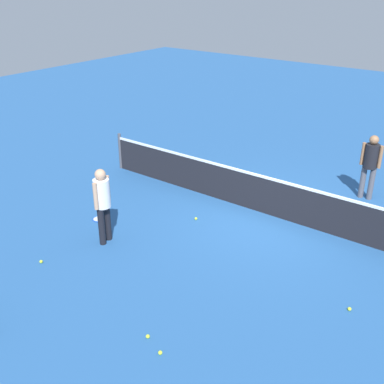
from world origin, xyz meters
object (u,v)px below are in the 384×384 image
at_px(tennis_racket_near_player, 100,218).
at_px(tennis_ball_stray_left, 196,219).
at_px(tennis_ball_midcourt, 160,353).
at_px(player_near_side, 102,200).
at_px(tennis_ball_baseline, 349,309).
at_px(tennis_ball_near_player, 41,262).
at_px(player_far_side, 370,162).
at_px(tennis_ball_by_net, 148,336).

xyz_separation_m(tennis_racket_near_player, tennis_ball_stray_left, (1.87, 1.34, 0.02)).
bearing_deg(tennis_ball_midcourt, player_near_side, 149.40).
distance_m(tennis_ball_midcourt, tennis_ball_baseline, 3.39).
relative_size(tennis_racket_near_player, tennis_ball_near_player, 9.20).
xyz_separation_m(player_far_side, tennis_ball_stray_left, (-2.80, -3.60, -0.98)).
relative_size(player_far_side, tennis_ball_stray_left, 25.76).
bearing_deg(tennis_racket_near_player, tennis_ball_stray_left, 35.57).
xyz_separation_m(player_far_side, tennis_racket_near_player, (-4.66, -4.93, -1.00)).
distance_m(tennis_ball_by_net, tennis_ball_midcourt, 0.42).
bearing_deg(player_far_side, tennis_racket_near_player, -133.40).
distance_m(tennis_ball_near_player, tennis_ball_baseline, 5.97).
distance_m(player_near_side, player_far_side, 6.73).
distance_m(tennis_ball_by_net, tennis_ball_baseline, 3.51).
distance_m(player_near_side, tennis_ball_baseline, 5.25).
relative_size(player_far_side, tennis_ball_baseline, 25.76).
relative_size(tennis_ball_near_player, tennis_ball_midcourt, 1.00).
bearing_deg(tennis_ball_by_net, tennis_ball_near_player, 174.31).
bearing_deg(tennis_racket_near_player, tennis_ball_near_player, -77.36).
distance_m(tennis_ball_near_player, tennis_ball_stray_left, 3.63).
relative_size(tennis_ball_by_net, tennis_ball_midcourt, 1.00).
bearing_deg(player_far_side, tennis_ball_near_player, -121.26).
relative_size(tennis_racket_near_player, tennis_ball_stray_left, 9.20).
xyz_separation_m(player_near_side, tennis_racket_near_player, (-0.88, 0.63, -1.00)).
bearing_deg(tennis_racket_near_player, player_far_side, 46.60).
bearing_deg(tennis_ball_midcourt, tennis_ball_near_player, 172.51).
xyz_separation_m(tennis_racket_near_player, tennis_ball_midcourt, (4.00, -2.48, 0.02)).
bearing_deg(tennis_ball_by_net, player_far_side, 81.74).
bearing_deg(tennis_ball_by_net, tennis_racket_near_player, 147.24).
xyz_separation_m(tennis_ball_baseline, tennis_ball_stray_left, (-4.09, 1.05, 0.00)).
xyz_separation_m(tennis_ball_by_net, tennis_ball_stray_left, (-1.74, 3.66, 0.00)).
height_order(tennis_ball_near_player, tennis_ball_by_net, same).
relative_size(tennis_ball_midcourt, tennis_ball_baseline, 1.00).
height_order(player_far_side, tennis_racket_near_player, player_far_side).
relative_size(tennis_racket_near_player, tennis_ball_by_net, 9.20).
relative_size(player_far_side, tennis_ball_near_player, 25.76).
height_order(tennis_ball_near_player, tennis_ball_baseline, same).
height_order(player_near_side, tennis_ball_near_player, player_near_side).
bearing_deg(tennis_ball_near_player, player_far_side, 58.74).
bearing_deg(tennis_ball_by_net, tennis_ball_midcourt, -21.19).
bearing_deg(tennis_ball_baseline, tennis_racket_near_player, -177.23).
distance_m(player_near_side, tennis_racket_near_player, 1.47).
bearing_deg(tennis_ball_stray_left, tennis_ball_baseline, -14.37).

